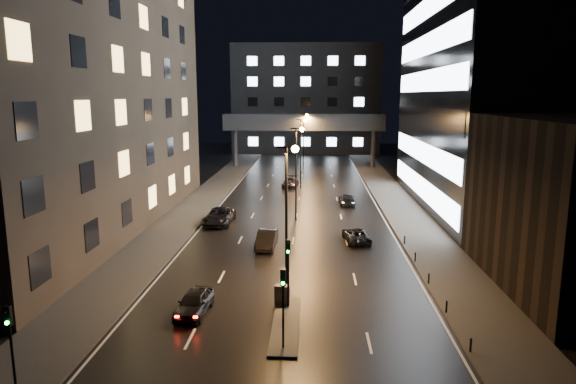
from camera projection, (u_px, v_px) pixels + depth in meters
The scene contains 23 objects.
ground at pixel (299, 199), 67.81m from camera, with size 160.00×160.00×0.00m, color black.
sidewalk_left at pixel (197, 205), 63.50m from camera, with size 5.00×110.00×0.15m, color #383533.
sidewalk_right at pixel (401, 207), 62.29m from camera, with size 5.00×110.00×0.15m, color #383533.
building_left at pixel (62, 26), 49.48m from camera, with size 15.00×48.00×40.00m, color #2D2319.
building_right_glass at pixel (518, 15), 58.50m from camera, with size 20.00×36.00×45.00m, color black.
building_far at pixel (306, 99), 122.41m from camera, with size 34.00×14.00×25.00m, color #333335.
skybridge at pixel (304, 123), 95.70m from camera, with size 30.00×3.00×10.00m.
median_island at pixel (286, 324), 30.49m from camera, with size 1.60×8.00×0.15m, color #383533.
traffic_signal_near at pixel (288, 262), 32.38m from camera, with size 0.28×0.34×4.40m.
traffic_signal_far at pixel (283, 295), 26.98m from camera, with size 0.28×0.34×4.40m.
traffic_signal_corner at pixel (10, 337), 22.67m from camera, with size 0.28×0.34×4.40m.
bollard_row at pixel (437, 293), 34.36m from camera, with size 0.12×25.12×0.90m.
streetlight_near at pixel (289, 198), 35.19m from camera, with size 1.45×0.50×10.15m.
streetlight_mid_a at pixel (298, 161), 54.82m from camera, with size 1.45×0.50×10.15m.
streetlight_mid_b at pixel (302, 144), 74.45m from camera, with size 1.45×0.50×10.15m.
streetlight_far at pixel (304, 134), 94.08m from camera, with size 1.45×0.50×10.15m.
car_away_a at pixel (194, 302), 32.02m from camera, with size 1.74×4.32×1.47m, color black.
car_away_b at pixel (267, 239), 45.92m from camera, with size 1.64×4.71×1.55m, color black.
car_away_c at pixel (219, 216), 54.37m from camera, with size 2.73×5.92×1.64m, color black.
car_away_d at pixel (291, 182), 76.07m from camera, with size 2.04×5.01×1.45m, color black.
car_toward_a at pixel (356, 235), 47.82m from camera, with size 2.11×4.58×1.27m, color black.
car_toward_b at pixel (347, 199), 63.97m from camera, with size 1.86×4.58×1.33m, color black.
utility_cabinet at pixel (282, 294), 33.14m from camera, with size 0.92×0.54×1.27m, color #444446.
Camera 1 is at (1.82, -26.46, 13.46)m, focal length 32.00 mm.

